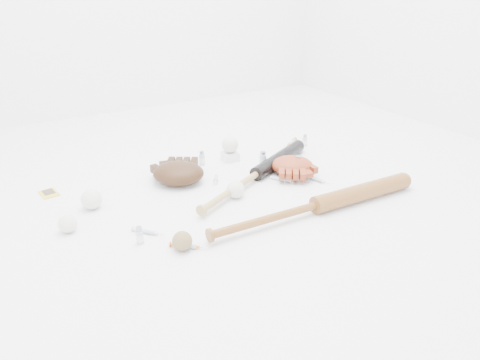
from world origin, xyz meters
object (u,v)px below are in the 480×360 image
pedestal (230,156)px  glove_dark (178,173)px  bat_dark (257,174)px  bat_wood (317,205)px

pedestal → glove_dark: bearing=-160.6°
bat_dark → pedestal: size_ratio=11.76×
glove_dark → pedestal: 0.35m
bat_dark → glove_dark: 0.35m
bat_dark → bat_wood: size_ratio=0.90×
bat_dark → glove_dark: size_ratio=3.31×
bat_dark → pedestal: bat_dark is taller
bat_dark → pedestal: (0.02, 0.27, -0.01)m
glove_dark → bat_wood: bearing=-24.6°
bat_wood → pedestal: bat_wood is taller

